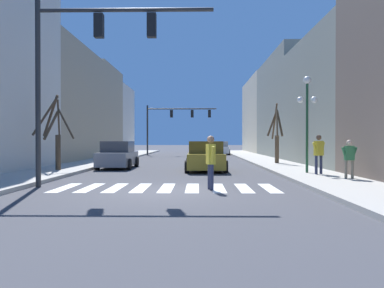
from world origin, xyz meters
name	(u,v)px	position (x,y,z in m)	size (l,w,h in m)	color
ground_plane	(164,192)	(0.00, 0.00, 0.00)	(240.00, 240.00, 0.00)	#424247
sidewalk_right	(361,190)	(6.33, 0.00, 0.07)	(2.96, 90.00, 0.15)	#ADA89E
building_row_left	(40,93)	(-10.81, 15.98, 5.22)	(6.00, 46.01, 13.77)	#515B66
building_row_right	(317,99)	(10.81, 18.71, 5.06)	(6.00, 51.12, 12.04)	#66564C
crosswalk_stripes	(167,188)	(0.00, 1.01, 0.00)	(7.65, 2.60, 0.01)	white
traffic_signal_near	(87,52)	(-2.86, 1.16, 4.82)	(6.34, 0.28, 6.69)	#2D2D2D
traffic_signal_far	(174,118)	(-1.58, 29.76, 4.20)	(7.82, 0.28, 5.60)	#2D2D2D
street_lamp_right_corner	(307,105)	(6.22, 5.60, 3.35)	(0.95, 0.36, 4.54)	#1E4C2D
car_at_intersection	(118,156)	(-3.72, 10.25, 0.76)	(2.03, 4.12, 1.62)	gray
car_parked_left_near	(206,157)	(1.51, 8.33, 0.76)	(2.20, 4.12, 1.62)	#A38423
car_parked_left_far	(220,148)	(3.67, 32.07, 0.73)	(2.12, 4.23, 1.54)	white
pedestrian_near_right_corner	(349,156)	(7.11, 2.89, 1.06)	(0.67, 0.24, 1.54)	#7A705B
pedestrian_waiting_at_curb	(319,151)	(6.52, 4.83, 1.20)	(0.70, 0.46, 1.77)	#282D47
pedestrian_on_left_sidewalk	(211,158)	(1.52, 0.56, 1.08)	(0.32, 0.79, 1.83)	#282D47
street_tree_right_far	(276,136)	(6.33, 12.98, 1.99)	(1.00, 2.74, 4.02)	brown
street_tree_left_mid	(55,135)	(-6.27, 7.06, 1.95)	(2.17, 1.81, 3.89)	#473828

